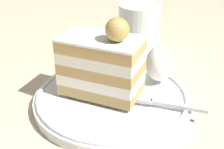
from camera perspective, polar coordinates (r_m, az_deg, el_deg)
The scene contains 6 objects.
ground_plane at distance 0.44m, azimuth -3.42°, elevation -5.01°, with size 2.40×2.40×0.00m, color beige.
dessert_plate at distance 0.43m, azimuth -0.00°, elevation -4.61°, with size 0.22×0.22×0.02m.
cake_slice at distance 0.40m, azimuth -1.93°, elevation 1.80°, with size 0.08×0.12×0.11m.
whipped_cream_dollop at distance 0.45m, azimuth 8.80°, elevation 2.02°, with size 0.04×0.04×0.05m, color white.
fork at distance 0.40m, azimuth 8.90°, elevation -5.20°, with size 0.02×0.11×0.00m.
drink_glass_far at distance 0.56m, azimuth 4.96°, elevation 7.50°, with size 0.07×0.07×0.10m.
Camera 1 is at (0.35, 0.09, 0.24)m, focal length 49.46 mm.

